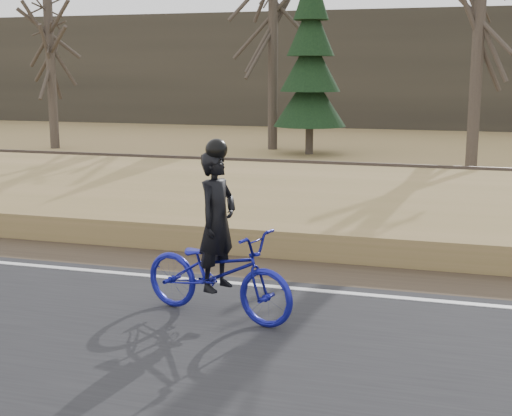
# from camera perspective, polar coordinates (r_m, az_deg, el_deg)

# --- Properties ---
(treeline_backdrop) EXTENTS (120.00, 4.00, 6.00)m
(treeline_backdrop) POSITION_cam_1_polar(r_m,az_deg,el_deg) (38.96, 18.46, 10.45)
(treeline_backdrop) COLOR #383328
(treeline_backdrop) RESTS_ON ground
(cyclist) EXTENTS (2.21, 1.26, 2.17)m
(cyclist) POSITION_cam_1_polar(r_m,az_deg,el_deg) (8.61, -3.09, -4.32)
(cyclist) COLOR navy
(cyclist) RESTS_ON road
(bare_tree_far_left) EXTENTS (0.36, 0.36, 7.03)m
(bare_tree_far_left) POSITION_cam_1_polar(r_m,az_deg,el_deg) (28.80, -16.13, 11.60)
(bare_tree_far_left) COLOR #473E34
(bare_tree_far_left) RESTS_ON ground
(bare_tree_left) EXTENTS (0.36, 0.36, 8.38)m
(bare_tree_left) POSITION_cam_1_polar(r_m,az_deg,el_deg) (27.37, 1.37, 13.49)
(bare_tree_left) COLOR #473E34
(bare_tree_left) RESTS_ON ground
(bare_tree_near_left) EXTENTS (0.36, 0.36, 7.84)m
(bare_tree_near_left) POSITION_cam_1_polar(r_m,az_deg,el_deg) (21.94, 17.36, 12.90)
(bare_tree_near_left) COLOR #473E34
(bare_tree_near_left) RESTS_ON ground
(conifer) EXTENTS (2.60, 2.60, 6.68)m
(conifer) POSITION_cam_1_polar(r_m,az_deg,el_deg) (25.79, 4.37, 11.32)
(conifer) COLOR #473E34
(conifer) RESTS_ON ground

